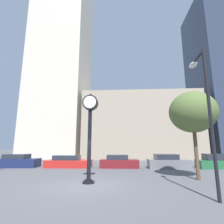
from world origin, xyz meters
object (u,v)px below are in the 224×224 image
car_red (68,162)px  street_lamp_right (204,97)px  car_grey (168,162)px  bare_tree (193,112)px  car_green (219,162)px  street_clock (90,123)px  car_navy (18,161)px  car_maroon (119,162)px

car_red → street_lamp_right: (9.35, -10.51, 3.77)m
car_grey → bare_tree: (0.46, -5.99, 3.85)m
car_grey → car_green: 4.95m
car_green → bare_tree: (-4.48, -6.19, 3.84)m
street_clock → street_lamp_right: street_lamp_right is taller
car_navy → car_green: size_ratio=1.02×
car_navy → bare_tree: (15.78, -6.00, 3.86)m
car_green → bare_tree: bearing=-123.8°
car_red → car_maroon: bearing=-1.6°
car_green → bare_tree: size_ratio=0.70×
car_grey → street_lamp_right: bearing=-95.2°
car_navy → car_red: (5.30, 0.19, -0.06)m
street_clock → car_red: 9.00m
street_clock → bare_tree: 7.08m
street_clock → bare_tree: size_ratio=0.93×
car_maroon → car_green: car_green is taller
car_grey → car_green: (4.94, 0.20, 0.01)m
car_maroon → car_grey: (4.81, -0.20, 0.04)m
car_red → street_lamp_right: size_ratio=0.73×
car_red → car_green: size_ratio=1.14×
car_grey → car_green: size_ratio=0.96×
car_navy → car_grey: car_grey is taller
car_red → street_lamp_right: bearing=-50.0°
street_clock → car_green: (11.35, 7.66, -2.96)m
car_red → car_grey: car_grey is taller
car_grey → bare_tree: bearing=-87.1°
street_lamp_right → bare_tree: 4.47m
car_red → bare_tree: bearing=-32.2°
street_clock → car_green: bearing=34.0°
car_green → street_clock: bearing=-143.8°
car_maroon → car_green: 9.75m
car_navy → car_maroon: bearing=-2.2°
street_lamp_right → bare_tree: bearing=75.3°
street_clock → street_lamp_right: (5.73, -2.85, 0.74)m
car_green → bare_tree: 8.55m
car_navy → car_grey: 15.33m
bare_tree → car_green: bearing=54.1°
car_navy → car_red: 5.30m
car_red → car_green: 14.97m
car_grey → bare_tree: 7.14m
street_lamp_right → bare_tree: street_lamp_right is taller
car_navy → car_maroon: (10.52, 0.19, -0.02)m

